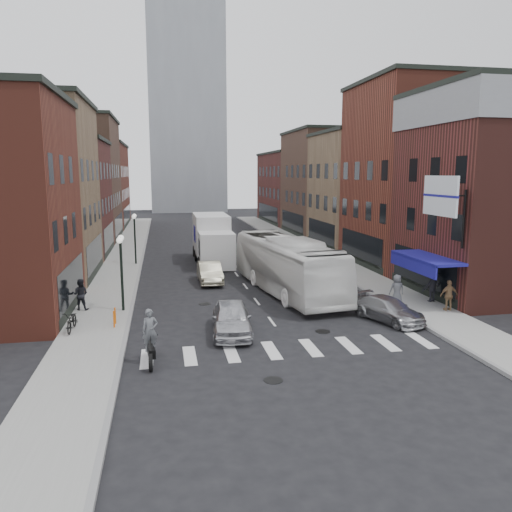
{
  "coord_description": "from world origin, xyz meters",
  "views": [
    {
      "loc": [
        -5.24,
        -22.45,
        7.34
      ],
      "look_at": [
        0.24,
        6.54,
        2.41
      ],
      "focal_mm": 35.0,
      "sensor_mm": 36.0,
      "label": 1
    }
  ],
  "objects_px": {
    "transit_bus": "(287,265)",
    "streetlamp_near": "(121,259)",
    "ped_right_c": "(397,289)",
    "curb_car": "(388,310)",
    "motorcycle_rider": "(150,339)",
    "sedan_left_near": "(232,318)",
    "streetlamp_far": "(135,229)",
    "ped_right_b": "(449,295)",
    "ped_right_a": "(432,286)",
    "box_truck": "(212,240)",
    "bike_rack": "(115,317)",
    "parked_bicycle": "(72,321)",
    "billboard_sign": "(442,197)",
    "ped_left_solo": "(81,294)",
    "sedan_left_far": "(210,273)"
  },
  "relations": [
    {
      "from": "ped_right_b",
      "to": "bike_rack",
      "type": "bearing_deg",
      "value": 1.67
    },
    {
      "from": "motorcycle_rider",
      "to": "transit_bus",
      "type": "height_order",
      "value": "transit_bus"
    },
    {
      "from": "streetlamp_far",
      "to": "ped_right_a",
      "type": "height_order",
      "value": "streetlamp_far"
    },
    {
      "from": "box_truck",
      "to": "sedan_left_far",
      "type": "bearing_deg",
      "value": -96.84
    },
    {
      "from": "bike_rack",
      "to": "ped_right_b",
      "type": "height_order",
      "value": "ped_right_b"
    },
    {
      "from": "ped_right_a",
      "to": "ped_right_c",
      "type": "bearing_deg",
      "value": -1.7
    },
    {
      "from": "streetlamp_near",
      "to": "parked_bicycle",
      "type": "xyz_separation_m",
      "value": [
        -2.06,
        -3.12,
        -2.29
      ]
    },
    {
      "from": "ped_left_solo",
      "to": "ped_right_a",
      "type": "distance_m",
      "value": 19.29
    },
    {
      "from": "ped_right_c",
      "to": "sedan_left_near",
      "type": "bearing_deg",
      "value": 22.48
    },
    {
      "from": "bike_rack",
      "to": "parked_bicycle",
      "type": "height_order",
      "value": "parked_bicycle"
    },
    {
      "from": "streetlamp_near",
      "to": "transit_bus",
      "type": "distance_m",
      "value": 10.12
    },
    {
      "from": "billboard_sign",
      "to": "motorcycle_rider",
      "type": "relative_size",
      "value": 1.67
    },
    {
      "from": "parked_bicycle",
      "to": "ped_right_a",
      "type": "distance_m",
      "value": 19.14
    },
    {
      "from": "ped_left_solo",
      "to": "curb_car",
      "type": "bearing_deg",
      "value": 175.09
    },
    {
      "from": "motorcycle_rider",
      "to": "parked_bicycle",
      "type": "xyz_separation_m",
      "value": [
        -3.64,
        4.49,
        -0.41
      ]
    },
    {
      "from": "bike_rack",
      "to": "ped_left_solo",
      "type": "relative_size",
      "value": 0.48
    },
    {
      "from": "sedan_left_near",
      "to": "curb_car",
      "type": "distance_m",
      "value": 7.99
    },
    {
      "from": "curb_car",
      "to": "streetlamp_far",
      "type": "bearing_deg",
      "value": 105.89
    },
    {
      "from": "billboard_sign",
      "to": "curb_car",
      "type": "xyz_separation_m",
      "value": [
        -2.85,
        -0.5,
        -5.54
      ]
    },
    {
      "from": "bike_rack",
      "to": "parked_bicycle",
      "type": "relative_size",
      "value": 0.44
    },
    {
      "from": "transit_bus",
      "to": "streetlamp_near",
      "type": "bearing_deg",
      "value": -170.96
    },
    {
      "from": "billboard_sign",
      "to": "motorcycle_rider",
      "type": "xyz_separation_m",
      "value": [
        -14.4,
        -4.11,
        -5.1
      ]
    },
    {
      "from": "parked_bicycle",
      "to": "sedan_left_far",
      "type": "bearing_deg",
      "value": 54.75
    },
    {
      "from": "streetlamp_near",
      "to": "ped_right_c",
      "type": "distance_m",
      "value": 15.0
    },
    {
      "from": "motorcycle_rider",
      "to": "curb_car",
      "type": "xyz_separation_m",
      "value": [
        11.56,
        3.61,
        -0.44
      ]
    },
    {
      "from": "sedan_left_near",
      "to": "ped_left_solo",
      "type": "relative_size",
      "value": 2.62
    },
    {
      "from": "streetlamp_near",
      "to": "sedan_left_far",
      "type": "relative_size",
      "value": 0.98
    },
    {
      "from": "billboard_sign",
      "to": "ped_right_a",
      "type": "xyz_separation_m",
      "value": [
        1.01,
        2.15,
        -5.08
      ]
    },
    {
      "from": "streetlamp_far",
      "to": "ped_right_c",
      "type": "relative_size",
      "value": 2.47
    },
    {
      "from": "sedan_left_far",
      "to": "ped_left_solo",
      "type": "relative_size",
      "value": 2.52
    },
    {
      "from": "box_truck",
      "to": "ped_right_a",
      "type": "height_order",
      "value": "box_truck"
    },
    {
      "from": "curb_car",
      "to": "parked_bicycle",
      "type": "relative_size",
      "value": 2.28
    },
    {
      "from": "parked_bicycle",
      "to": "motorcycle_rider",
      "type": "bearing_deg",
      "value": -49.22
    },
    {
      "from": "transit_bus",
      "to": "curb_car",
      "type": "xyz_separation_m",
      "value": [
        3.51,
        -6.88,
        -1.13
      ]
    },
    {
      "from": "streetlamp_far",
      "to": "ped_left_solo",
      "type": "bearing_deg",
      "value": -99.26
    },
    {
      "from": "bike_rack",
      "to": "transit_bus",
      "type": "relative_size",
      "value": 0.06
    },
    {
      "from": "curb_car",
      "to": "ped_right_a",
      "type": "height_order",
      "value": "ped_right_a"
    },
    {
      "from": "streetlamp_far",
      "to": "transit_bus",
      "type": "relative_size",
      "value": 0.33
    },
    {
      "from": "box_truck",
      "to": "transit_bus",
      "type": "height_order",
      "value": "box_truck"
    },
    {
      "from": "streetlamp_far",
      "to": "ped_right_b",
      "type": "xyz_separation_m",
      "value": [
        16.9,
        -17.24,
        -1.94
      ]
    },
    {
      "from": "motorcycle_rider",
      "to": "parked_bicycle",
      "type": "height_order",
      "value": "motorcycle_rider"
    },
    {
      "from": "streetlamp_far",
      "to": "bike_rack",
      "type": "height_order",
      "value": "streetlamp_far"
    },
    {
      "from": "ped_right_a",
      "to": "motorcycle_rider",
      "type": "bearing_deg",
      "value": 15.68
    },
    {
      "from": "sedan_left_near",
      "to": "curb_car",
      "type": "relative_size",
      "value": 1.07
    },
    {
      "from": "bike_rack",
      "to": "box_truck",
      "type": "xyz_separation_m",
      "value": [
        6.39,
        16.83,
        1.37
      ]
    },
    {
      "from": "ped_right_c",
      "to": "curb_car",
      "type": "bearing_deg",
      "value": 61.38
    },
    {
      "from": "streetlamp_near",
      "to": "box_truck",
      "type": "xyz_separation_m",
      "value": [
        6.19,
        14.13,
        -0.99
      ]
    },
    {
      "from": "box_truck",
      "to": "ped_right_b",
      "type": "bearing_deg",
      "value": -57.93
    },
    {
      "from": "streetlamp_near",
      "to": "ped_right_c",
      "type": "relative_size",
      "value": 2.47
    },
    {
      "from": "transit_bus",
      "to": "ped_right_c",
      "type": "xyz_separation_m",
      "value": [
        5.17,
        -4.41,
        -0.74
      ]
    }
  ]
}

